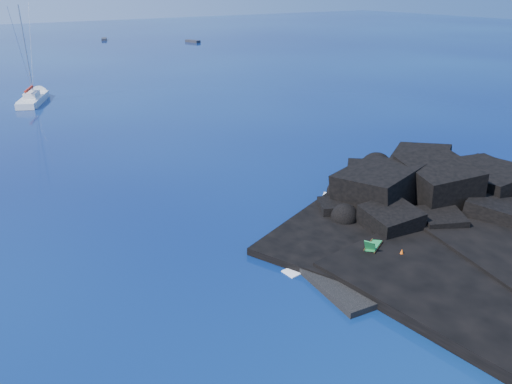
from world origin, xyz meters
TOP-DOWN VIEW (x-y plane):
  - ground at (0.00, 0.00)m, footprint 400.00×400.00m
  - headland at (13.00, 3.00)m, footprint 24.00×24.00m
  - beach at (4.50, 0.50)m, footprint 9.08×6.86m
  - surf_foam at (5.00, 5.00)m, footprint 10.00×8.00m
  - sailboat at (-2.97, 54.61)m, footprint 6.91×11.59m
  - deck_chair at (5.08, 1.58)m, footprint 1.78×1.38m
  - towel at (6.17, -0.47)m, footprint 1.86×1.53m
  - sunbather at (6.17, -0.47)m, footprint 1.61×1.18m
  - marker_cone at (5.83, 0.15)m, footprint 0.49×0.49m
  - distant_boat_a at (28.85, 124.97)m, footprint 2.64×4.44m
  - distant_boat_b at (46.48, 106.70)m, footprint 2.53×4.76m

SIDE VIEW (x-z plane):
  - ground at x=0.00m, z-range 0.00..0.00m
  - headland at x=13.00m, z-range -1.80..1.80m
  - beach at x=4.50m, z-range -0.35..0.35m
  - surf_foam at x=5.00m, z-range -0.03..0.03m
  - sailboat at x=-2.97m, z-range -6.08..6.08m
  - distant_boat_a at x=28.85m, z-range -0.28..0.28m
  - distant_boat_b at x=46.48m, z-range -0.30..0.30m
  - towel at x=6.17m, z-range 0.35..0.39m
  - sunbather at x=6.17m, z-range 0.39..0.64m
  - marker_cone at x=5.83m, z-range 0.35..0.92m
  - deck_chair at x=5.08m, z-range 0.35..1.48m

